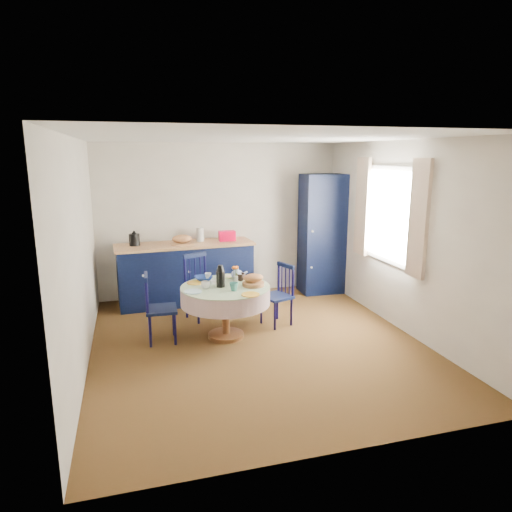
% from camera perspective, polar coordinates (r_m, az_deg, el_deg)
% --- Properties ---
extents(floor, '(4.50, 4.50, 0.00)m').
position_cam_1_polar(floor, '(5.83, 0.15, -10.81)').
color(floor, black).
rests_on(floor, ground).
extents(ceiling, '(4.50, 4.50, 0.00)m').
position_cam_1_polar(ceiling, '(5.35, 0.17, 14.57)').
color(ceiling, white).
rests_on(ceiling, wall_back).
extents(wall_back, '(4.00, 0.02, 2.50)m').
position_cam_1_polar(wall_back, '(7.61, -4.48, 4.51)').
color(wall_back, beige).
rests_on(wall_back, floor).
extents(wall_left, '(0.02, 4.50, 2.50)m').
position_cam_1_polar(wall_left, '(5.28, -21.21, 0.10)').
color(wall_left, beige).
rests_on(wall_left, floor).
extents(wall_right, '(0.02, 4.50, 2.50)m').
position_cam_1_polar(wall_right, '(6.29, 17.98, 2.23)').
color(wall_right, beige).
rests_on(wall_right, floor).
extents(window, '(0.10, 1.74, 1.45)m').
position_cam_1_polar(window, '(6.47, 16.34, 5.07)').
color(window, white).
rests_on(window, wall_right).
extents(kitchen_counter, '(2.17, 0.79, 1.19)m').
position_cam_1_polar(kitchen_counter, '(7.32, -8.78, -1.99)').
color(kitchen_counter, black).
rests_on(kitchen_counter, floor).
extents(pantry_cabinet, '(0.72, 0.53, 2.00)m').
position_cam_1_polar(pantry_cabinet, '(7.77, 8.25, 2.72)').
color(pantry_cabinet, black).
rests_on(pantry_cabinet, floor).
extents(dining_table, '(1.13, 1.13, 0.96)m').
position_cam_1_polar(dining_table, '(5.83, -3.74, -4.87)').
color(dining_table, '#592D19').
rests_on(dining_table, floor).
extents(chair_left, '(0.39, 0.41, 0.88)m').
position_cam_1_polar(chair_left, '(5.85, -12.12, -6.33)').
color(chair_left, black).
rests_on(chair_left, floor).
extents(chair_far, '(0.54, 0.53, 0.93)m').
position_cam_1_polar(chair_far, '(6.60, -6.95, -3.74)').
color(chair_far, black).
rests_on(chair_far, floor).
extents(chair_right, '(0.47, 0.48, 0.85)m').
position_cam_1_polar(chair_right, '(6.31, 2.82, -4.81)').
color(chair_right, black).
rests_on(chair_right, floor).
extents(mug_a, '(0.11, 0.11, 0.09)m').
position_cam_1_polar(mug_a, '(5.71, -6.33, -3.62)').
color(mug_a, silver).
rests_on(mug_a, dining_table).
extents(mug_b, '(0.11, 0.11, 0.10)m').
position_cam_1_polar(mug_b, '(5.59, -2.78, -3.85)').
color(mug_b, '#377F76').
rests_on(mug_b, dining_table).
extents(mug_c, '(0.13, 0.13, 0.10)m').
position_cam_1_polar(mug_c, '(6.02, -1.95, -2.66)').
color(mug_c, black).
rests_on(mug_c, dining_table).
extents(mug_d, '(0.09, 0.09, 0.08)m').
position_cam_1_polar(mug_d, '(6.14, -6.01, -2.50)').
color(mug_d, silver).
rests_on(mug_d, dining_table).
extents(cobalt_bowl, '(0.24, 0.24, 0.06)m').
position_cam_1_polar(cobalt_bowl, '(6.07, -6.57, -2.81)').
color(cobalt_bowl, navy).
rests_on(cobalt_bowl, dining_table).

